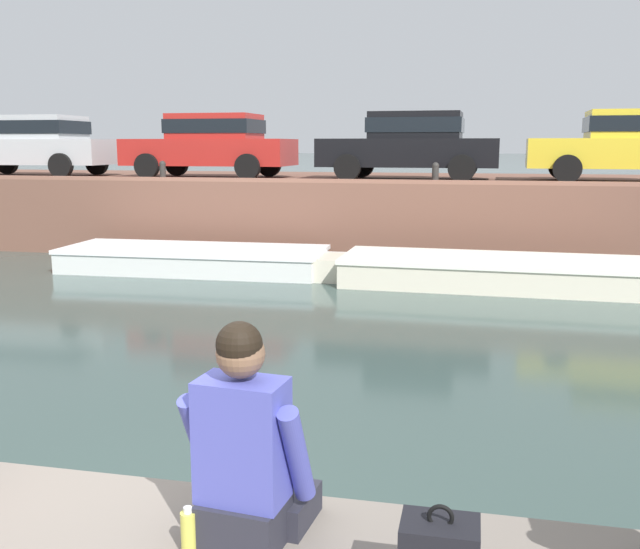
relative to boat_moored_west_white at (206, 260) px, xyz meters
name	(u,v)px	position (x,y,z in m)	size (l,w,h in m)	color
ground_plane	(322,337)	(3.34, -4.39, -0.24)	(400.00, 400.00, 0.00)	#384C47
far_quay_wall	(396,212)	(3.34, 4.55, 0.62)	(60.00, 6.00, 1.73)	brown
far_wall_coping	(382,181)	(3.34, 1.67, 1.53)	(60.00, 0.24, 0.08)	#925F4C
boat_moored_west_white	(206,260)	(0.00, 0.00, 0.00)	(6.35, 2.03, 0.48)	white
boat_moored_central_cream	(479,271)	(5.40, -0.33, 0.02)	(6.60, 2.05, 0.52)	silver
car_leftmost_silver	(33,143)	(-6.06, 3.44, 2.33)	(4.42, 2.08, 1.54)	#B7BABC
car_left_inner_red	(212,143)	(-1.12, 3.44, 2.33)	(4.12, 1.94, 1.54)	#B2231E
car_centre_black	(411,143)	(3.78, 3.44, 2.33)	(4.13, 2.08, 1.54)	black
car_right_inner_yellow	(634,143)	(8.61, 3.43, 2.33)	(4.42, 2.15, 1.54)	yellow
mooring_bollard_west	(163,170)	(-1.70, 1.80, 1.73)	(0.15, 0.15, 0.45)	#2D2B28
mooring_bollard_mid	(435,172)	(4.44, 1.80, 1.73)	(0.15, 0.15, 0.45)	#2D2B28
person_seated_right	(247,456)	(4.39, -10.75, 1.01)	(0.56, 0.56, 0.97)	#282833
bottle_drink	(189,532)	(4.19, -10.91, 0.73)	(0.06, 0.06, 0.20)	#CCC64C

